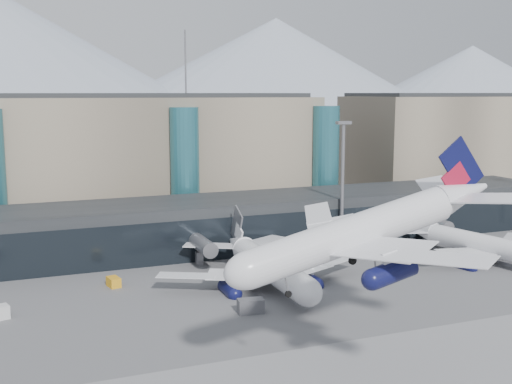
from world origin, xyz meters
TOP-DOWN VIEW (x-y plane):
  - ground at (0.00, 0.00)m, footprint 900.00×900.00m
  - concourse at (-0.02, 57.73)m, footprint 170.00×27.00m
  - terminal_main at (-25.00, 90.00)m, footprint 130.00×30.00m
  - terminal_east at (95.00, 90.00)m, footprint 70.00×30.00m
  - teal_towers at (-14.99, 74.01)m, footprint 116.40×19.40m
  - mountain_ridge at (15.97, 380.00)m, footprint 910.00×400.00m
  - lightmast_mid at (30.00, 48.00)m, footprint 3.00×1.20m
  - hero_jet at (4.27, -4.84)m, footprint 33.36×34.39m
  - jet_parked_mid at (6.61, 32.53)m, footprint 37.71×36.45m
  - jet_parked_right at (48.87, 32.40)m, footprint 34.43×35.29m
  - veh_b at (-16.79, 39.31)m, footprint 2.16×2.98m
  - veh_c at (-0.69, 19.38)m, footprint 3.91×2.41m
  - veh_d at (44.94, 41.50)m, footprint 2.48×2.73m
  - veh_e at (53.26, 34.89)m, footprint 3.58×2.83m
  - veh_g at (10.76, 35.67)m, footprint 2.23×2.33m

SIDE VIEW (x-z plane):
  - ground at x=0.00m, z-range 0.00..0.00m
  - veh_g at x=10.76m, z-range 0.00..1.19m
  - veh_d at x=44.94m, z-range 0.00..1.39m
  - veh_b at x=-16.79m, z-range 0.00..1.57m
  - veh_e at x=53.26m, z-range 0.00..1.78m
  - veh_c at x=-0.69m, z-range 0.00..2.05m
  - jet_parked_right at x=48.87m, z-range -1.38..9.97m
  - jet_parked_mid at x=6.61m, z-range -1.48..10.66m
  - concourse at x=-0.02m, z-range -0.03..9.97m
  - teal_towers at x=-14.99m, z-range -8.99..37.01m
  - lightmast_mid at x=30.00m, z-range 1.62..27.22m
  - terminal_main at x=-25.00m, z-range -0.06..30.94m
  - terminal_east at x=95.00m, z-range -0.06..30.94m
  - hero_jet at x=4.27m, z-range 12.31..23.39m
  - mountain_ridge at x=15.97m, z-range -9.26..100.74m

